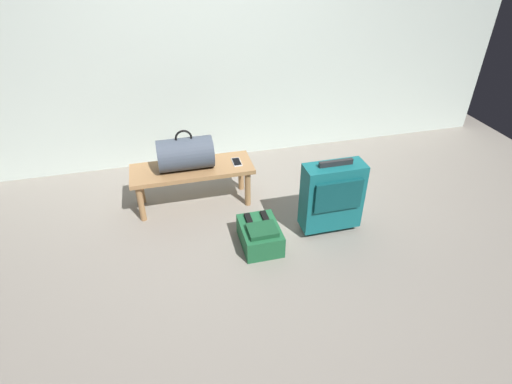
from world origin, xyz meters
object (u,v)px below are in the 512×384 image
(backpack_green, at_px, (260,235))
(duffel_bag_slate, at_px, (185,154))
(bench, at_px, (192,173))
(cell_phone, at_px, (237,162))
(suitcase_upright_teal, at_px, (332,196))

(backpack_green, bearing_deg, duffel_bag_slate, 123.92)
(bench, relative_size, cell_phone, 6.94)
(bench, xyz_separation_m, suitcase_upright_teal, (0.98, -0.62, 0.01))
(suitcase_upright_teal, height_order, backpack_green, suitcase_upright_teal)
(duffel_bag_slate, bearing_deg, suitcase_upright_teal, -31.25)
(bench, bearing_deg, suitcase_upright_teal, -32.28)
(suitcase_upright_teal, bearing_deg, duffel_bag_slate, 148.75)
(duffel_bag_slate, relative_size, cell_phone, 3.06)
(suitcase_upright_teal, relative_size, backpack_green, 1.64)
(bench, distance_m, duffel_bag_slate, 0.19)
(cell_phone, distance_m, backpack_green, 0.71)
(bench, distance_m, backpack_green, 0.81)
(duffel_bag_slate, xyz_separation_m, cell_phone, (0.41, -0.01, -0.13))
(duffel_bag_slate, distance_m, backpack_green, 0.90)
(cell_phone, relative_size, backpack_green, 0.38)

